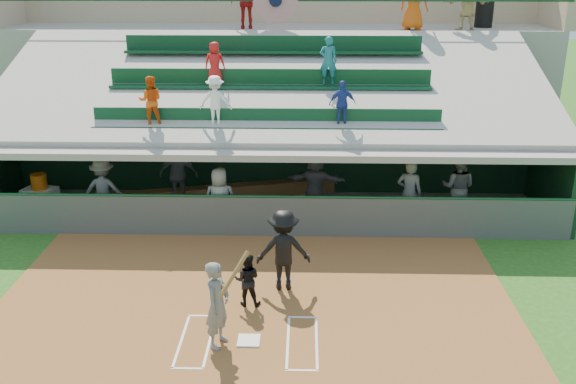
{
  "coord_description": "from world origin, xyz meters",
  "views": [
    {
      "loc": [
        1.04,
        -10.54,
        6.92
      ],
      "look_at": [
        0.66,
        3.5,
        1.8
      ],
      "focal_mm": 40.0,
      "sensor_mm": 36.0,
      "label": 1
    }
  ],
  "objects_px": {
    "batter_at_plate": "(218,304)",
    "white_table": "(41,201)",
    "trash_bin": "(484,14)",
    "home_plate": "(249,340)",
    "catcher": "(247,280)",
    "water_cooler": "(39,182)"
  },
  "relations": [
    {
      "from": "home_plate",
      "to": "trash_bin",
      "type": "bearing_deg",
      "value": 60.96
    },
    {
      "from": "catcher",
      "to": "white_table",
      "type": "height_order",
      "value": "catcher"
    },
    {
      "from": "trash_bin",
      "to": "batter_at_plate",
      "type": "bearing_deg",
      "value": -120.6
    },
    {
      "from": "catcher",
      "to": "white_table",
      "type": "xyz_separation_m",
      "value": [
        -6.34,
        4.95,
        -0.18
      ]
    },
    {
      "from": "batter_at_plate",
      "to": "white_table",
      "type": "relative_size",
      "value": 2.25
    },
    {
      "from": "batter_at_plate",
      "to": "white_table",
      "type": "distance_m",
      "value": 8.8
    },
    {
      "from": "catcher",
      "to": "water_cooler",
      "type": "distance_m",
      "value": 8.0
    },
    {
      "from": "trash_bin",
      "to": "white_table",
      "type": "bearing_deg",
      "value": -153.33
    },
    {
      "from": "home_plate",
      "to": "white_table",
      "type": "xyz_separation_m",
      "value": [
        -6.49,
        6.35,
        0.38
      ]
    },
    {
      "from": "batter_at_plate",
      "to": "catcher",
      "type": "xyz_separation_m",
      "value": [
        0.41,
        1.53,
        -0.29
      ]
    },
    {
      "from": "home_plate",
      "to": "trash_bin",
      "type": "relative_size",
      "value": 0.45
    },
    {
      "from": "water_cooler",
      "to": "trash_bin",
      "type": "height_order",
      "value": "trash_bin"
    },
    {
      "from": "catcher",
      "to": "white_table",
      "type": "bearing_deg",
      "value": -35.8
    },
    {
      "from": "home_plate",
      "to": "batter_at_plate",
      "type": "bearing_deg",
      "value": -167.59
    },
    {
      "from": "batter_at_plate",
      "to": "catcher",
      "type": "bearing_deg",
      "value": 75.11
    },
    {
      "from": "home_plate",
      "to": "batter_at_plate",
      "type": "distance_m",
      "value": 1.02
    },
    {
      "from": "catcher",
      "to": "home_plate",
      "type": "bearing_deg",
      "value": 98.06
    },
    {
      "from": "home_plate",
      "to": "water_cooler",
      "type": "bearing_deg",
      "value": 135.59
    },
    {
      "from": "water_cooler",
      "to": "trash_bin",
      "type": "relative_size",
      "value": 0.46
    },
    {
      "from": "white_table",
      "to": "water_cooler",
      "type": "relative_size",
      "value": 2.01
    },
    {
      "from": "white_table",
      "to": "trash_bin",
      "type": "bearing_deg",
      "value": 40.33
    },
    {
      "from": "home_plate",
      "to": "white_table",
      "type": "relative_size",
      "value": 0.5
    }
  ]
}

